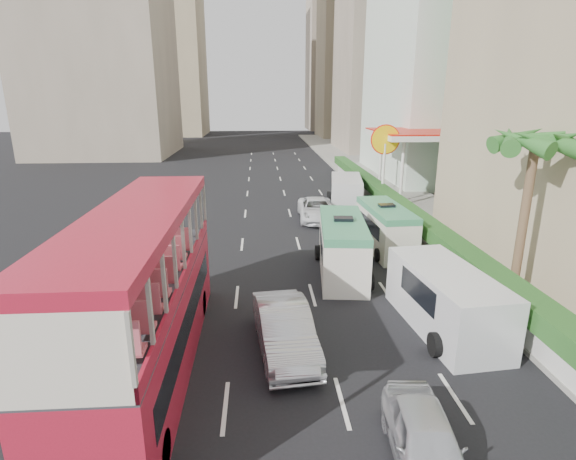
{
  "coord_description": "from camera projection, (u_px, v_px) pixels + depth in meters",
  "views": [
    {
      "loc": [
        -2.57,
        -12.38,
        8.1
      ],
      "look_at": [
        -1.5,
        4.0,
        3.2
      ],
      "focal_mm": 28.0,
      "sensor_mm": 36.0,
      "label": 1
    }
  ],
  "objects": [
    {
      "name": "ground_plane",
      "position": [
        343.0,
        361.0,
        14.31
      ],
      "size": [
        200.0,
        200.0,
        0.0
      ],
      "primitive_type": "plane",
      "color": "black",
      "rests_on": "ground"
    },
    {
      "name": "double_decker_bus",
      "position": [
        145.0,
        293.0,
        13.22
      ],
      "size": [
        2.5,
        11.0,
        5.06
      ],
      "primitive_type": "cube",
      "color": "#B1182F",
      "rests_on": "ground"
    },
    {
      "name": "car_silver_lane_a",
      "position": [
        285.0,
        350.0,
        14.9
      ],
      "size": [
        2.17,
        4.92,
        1.57
      ],
      "primitive_type": "imported",
      "rotation": [
        0.0,
        0.0,
        0.11
      ],
      "color": "silver",
      "rests_on": "ground"
    },
    {
      "name": "van_asset",
      "position": [
        317.0,
        219.0,
        30.74
      ],
      "size": [
        2.52,
        5.2,
        1.42
      ],
      "primitive_type": "imported",
      "rotation": [
        0.0,
        0.0,
        -0.03
      ],
      "color": "silver",
      "rests_on": "ground"
    },
    {
      "name": "minibus_near",
      "position": [
        342.0,
        247.0,
        21.04
      ],
      "size": [
        2.59,
        6.08,
        2.62
      ],
      "primitive_type": "cube",
      "rotation": [
        0.0,
        0.0,
        -0.11
      ],
      "color": "silver",
      "rests_on": "ground"
    },
    {
      "name": "minibus_far",
      "position": [
        385.0,
        228.0,
        24.38
      ],
      "size": [
        2.09,
        5.55,
        2.42
      ],
      "primitive_type": "cube",
      "rotation": [
        0.0,
        0.0,
        0.05
      ],
      "color": "silver",
      "rests_on": "ground"
    },
    {
      "name": "panel_van_near",
      "position": [
        446.0,
        300.0,
        16.06
      ],
      "size": [
        2.77,
        5.76,
        2.23
      ],
      "primitive_type": "cube",
      "rotation": [
        0.0,
        0.0,
        0.1
      ],
      "color": "silver",
      "rests_on": "ground"
    },
    {
      "name": "panel_van_far",
      "position": [
        346.0,
        192.0,
        34.21
      ],
      "size": [
        3.05,
        5.8,
        2.21
      ],
      "primitive_type": "cube",
      "rotation": [
        0.0,
        0.0,
        -0.16
      ],
      "color": "silver",
      "rests_on": "ground"
    },
    {
      "name": "sidewalk",
      "position": [
        393.0,
        193.0,
        38.75
      ],
      "size": [
        6.0,
        120.0,
        0.18
      ],
      "primitive_type": "cube",
      "color": "#99968C",
      "rests_on": "ground"
    },
    {
      "name": "kerb_wall",
      "position": [
        401.0,
        221.0,
        27.89
      ],
      "size": [
        0.3,
        44.0,
        1.0
      ],
      "primitive_type": "cube",
      "color": "silver",
      "rests_on": "sidewalk"
    },
    {
      "name": "hedge",
      "position": [
        402.0,
        207.0,
        27.65
      ],
      "size": [
        1.1,
        44.0,
        0.7
      ],
      "primitive_type": "cube",
      "color": "#2D6626",
      "rests_on": "kerb_wall"
    },
    {
      "name": "palm_tree",
      "position": [
        523.0,
        221.0,
        17.66
      ],
      "size": [
        0.36,
        0.36,
        6.4
      ],
      "primitive_type": "cylinder",
      "color": "brown",
      "rests_on": "sidewalk"
    },
    {
      "name": "shell_station",
      "position": [
        415.0,
        165.0,
        36.14
      ],
      "size": [
        6.5,
        8.0,
        5.5
      ],
      "primitive_type": "cube",
      "color": "silver",
      "rests_on": "ground"
    },
    {
      "name": "tower_far_a",
      "position": [
        357.0,
        22.0,
        87.48
      ],
      "size": [
        14.0,
        14.0,
        44.0
      ],
      "primitive_type": "cube",
      "color": "tan",
      "rests_on": "ground"
    },
    {
      "name": "tower_far_b",
      "position": [
        337.0,
        45.0,
        109.09
      ],
      "size": [
        14.0,
        14.0,
        40.0
      ],
      "primitive_type": "cube",
      "color": "tan",
      "rests_on": "ground"
    },
    {
      "name": "tower_left_b",
      "position": [
        162.0,
        21.0,
        92.41
      ],
      "size": [
        16.0,
        16.0,
        46.0
      ],
      "primitive_type": "cube",
      "color": "tan",
      "rests_on": "ground"
    }
  ]
}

